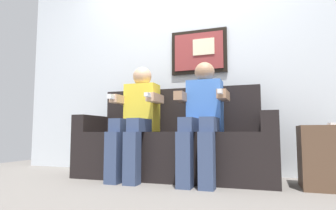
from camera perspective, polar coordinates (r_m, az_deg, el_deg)
ground_plane at (r=2.56m, az=-1.13°, el=-15.47°), size 5.62×5.62×0.00m
back_wall_assembly at (r=3.36m, az=3.52°, el=9.30°), size 4.32×0.10×2.60m
couch at (r=2.83m, az=1.17°, el=-8.16°), size 1.92×0.58×0.90m
person_on_left at (r=2.80m, az=-6.23°, el=-2.14°), size 0.46×0.56×1.11m
person_on_right at (r=2.59m, az=6.87°, el=-1.88°), size 0.46×0.56×1.11m
side_table_right at (r=2.63m, az=29.05°, el=-9.03°), size 0.40×0.40×0.50m
spare_remote_on_table at (r=2.59m, az=29.76°, el=-3.30°), size 0.04×0.13×0.02m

